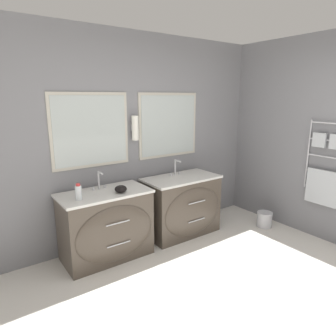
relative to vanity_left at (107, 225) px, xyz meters
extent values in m
plane|color=silver|center=(0.54, -1.74, -0.40)|extent=(16.00, 16.00, 0.00)
cube|color=slate|center=(0.54, 0.37, 0.90)|extent=(5.50, 0.06, 2.60)
cube|color=#BCB7A8|center=(0.00, 0.33, 1.05)|extent=(0.93, 0.01, 0.86)
cube|color=#B2BCBA|center=(0.00, 0.32, 1.05)|extent=(0.86, 0.01, 0.79)
cube|color=#BCB7A8|center=(1.10, 0.33, 1.05)|extent=(0.93, 0.01, 0.86)
cube|color=#B2BCBA|center=(1.10, 0.32, 1.05)|extent=(0.86, 0.01, 0.79)
cylinder|color=white|center=(0.55, 0.27, 1.05)|extent=(0.09, 0.09, 0.30)
cube|color=silver|center=(0.55, 0.33, 1.05)|extent=(0.05, 0.02, 0.08)
cube|color=slate|center=(2.52, -0.80, 0.90)|extent=(0.06, 4.11, 2.60)
cylinder|color=silver|center=(2.45, -0.91, 0.69)|extent=(0.02, 0.02, 0.89)
cylinder|color=silver|center=(2.45, -1.15, 1.11)|extent=(0.02, 0.49, 0.02)
cylinder|color=silver|center=(2.45, -1.15, 0.90)|extent=(0.02, 0.49, 0.02)
cylinder|color=silver|center=(2.45, -1.15, 0.69)|extent=(0.02, 0.49, 0.02)
cylinder|color=silver|center=(2.45, -1.15, 0.49)|extent=(0.02, 0.49, 0.02)
cylinder|color=silver|center=(2.45, -1.15, 0.28)|extent=(0.02, 0.49, 0.02)
cube|color=#B7BCC1|center=(2.43, -1.15, 0.30)|extent=(0.04, 0.41, 0.45)
cube|color=#B7BCC1|center=(2.43, -1.05, 0.90)|extent=(0.04, 0.17, 0.18)
cube|color=#4C4238|center=(0.00, 0.04, -0.02)|extent=(0.98, 0.52, 0.76)
ellipsoid|color=#4C4238|center=(0.00, -0.22, -0.02)|extent=(0.90, 0.11, 0.64)
cube|color=silver|center=(0.00, 0.04, 0.37)|extent=(1.01, 0.54, 0.03)
ellipsoid|color=white|center=(0.00, 0.01, 0.33)|extent=(0.42, 0.36, 0.10)
cylinder|color=silver|center=(0.00, -0.29, 0.13)|extent=(0.27, 0.01, 0.01)
cylinder|color=silver|center=(0.00, -0.29, -0.12)|extent=(0.27, 0.01, 0.01)
cube|color=#4C4238|center=(1.10, 0.04, -0.02)|extent=(0.98, 0.52, 0.76)
ellipsoid|color=#4C4238|center=(1.10, -0.22, -0.02)|extent=(0.90, 0.11, 0.64)
cube|color=silver|center=(1.10, 0.04, 0.37)|extent=(1.01, 0.54, 0.03)
ellipsoid|color=white|center=(1.10, 0.01, 0.33)|extent=(0.42, 0.36, 0.10)
cylinder|color=silver|center=(1.10, -0.29, 0.13)|extent=(0.27, 0.01, 0.01)
cylinder|color=silver|center=(1.10, -0.29, -0.12)|extent=(0.27, 0.01, 0.01)
cylinder|color=silver|center=(0.00, 0.18, 0.49)|extent=(0.02, 0.02, 0.21)
cylinder|color=silver|center=(0.00, 0.12, 0.59)|extent=(0.02, 0.12, 0.02)
cylinder|color=silver|center=(-0.07, 0.18, 0.40)|extent=(0.03, 0.03, 0.04)
cylinder|color=silver|center=(0.07, 0.18, 0.40)|extent=(0.03, 0.03, 0.04)
cylinder|color=silver|center=(1.10, 0.18, 0.49)|extent=(0.02, 0.02, 0.21)
cylinder|color=silver|center=(1.10, 0.12, 0.59)|extent=(0.02, 0.12, 0.02)
cylinder|color=silver|center=(1.03, 0.18, 0.40)|extent=(0.03, 0.03, 0.04)
cylinder|color=silver|center=(1.17, 0.18, 0.40)|extent=(0.03, 0.03, 0.04)
cylinder|color=silver|center=(-0.32, -0.05, 0.46)|extent=(0.07, 0.07, 0.15)
cylinder|color=red|center=(-0.32, -0.05, 0.55)|extent=(0.04, 0.04, 0.02)
ellipsoid|color=black|center=(0.15, -0.09, 0.43)|extent=(0.14, 0.14, 0.08)
cylinder|color=#B7B7BC|center=(2.19, -0.51, -0.30)|extent=(0.21, 0.21, 0.22)
torus|color=#B7B7BC|center=(2.19, -0.51, -0.19)|extent=(0.22, 0.22, 0.01)
camera|label=1|loc=(-1.27, -2.98, 1.43)|focal=32.00mm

